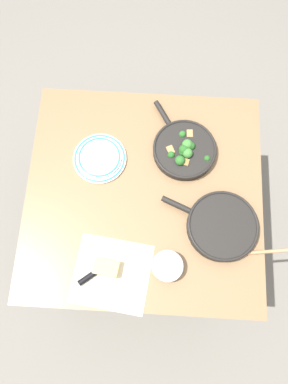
% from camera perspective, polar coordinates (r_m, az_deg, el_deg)
% --- Properties ---
extents(ground_plane, '(14.00, 14.00, 0.00)m').
position_cam_1_polar(ground_plane, '(2.25, 0.00, -5.59)').
color(ground_plane, slate).
extents(dining_table_red, '(1.04, 1.00, 0.76)m').
position_cam_1_polar(dining_table_red, '(1.59, 0.00, -1.08)').
color(dining_table_red, olive).
rests_on(dining_table_red, ground_plane).
extents(skillet_broccoli, '(0.29, 0.38, 0.08)m').
position_cam_1_polar(skillet_broccoli, '(1.56, 6.70, 7.06)').
color(skillet_broccoli, black).
rests_on(skillet_broccoli, dining_table_red).
extents(skillet_eggs, '(0.41, 0.30, 0.05)m').
position_cam_1_polar(skillet_eggs, '(1.48, 12.80, -5.56)').
color(skillet_eggs, black).
rests_on(skillet_eggs, dining_table_red).
extents(wooden_spoon, '(0.40, 0.08, 0.02)m').
position_cam_1_polar(wooden_spoon, '(1.52, 18.15, -9.54)').
color(wooden_spoon, tan).
rests_on(wooden_spoon, dining_table_red).
extents(parchment_sheet, '(0.34, 0.32, 0.00)m').
position_cam_1_polar(parchment_sheet, '(1.45, -5.40, -13.40)').
color(parchment_sheet, beige).
rests_on(parchment_sheet, dining_table_red).
extents(grater_knife, '(0.20, 0.17, 0.02)m').
position_cam_1_polar(grater_knife, '(1.45, -7.93, -13.02)').
color(grater_knife, silver).
rests_on(grater_knife, dining_table_red).
extents(cheese_block, '(0.11, 0.08, 0.05)m').
position_cam_1_polar(cheese_block, '(1.43, -6.28, -12.42)').
color(cheese_block, '#EACC66').
rests_on(cheese_block, dining_table_red).
extents(dinner_plate_stack, '(0.24, 0.24, 0.03)m').
position_cam_1_polar(dinner_plate_stack, '(1.56, -7.41, 5.65)').
color(dinner_plate_stack, white).
rests_on(dinner_plate_stack, dining_table_red).
extents(prep_bowl_steel, '(0.13, 0.13, 0.06)m').
position_cam_1_polar(prep_bowl_steel, '(1.42, 3.87, -12.26)').
color(prep_bowl_steel, '#B7B7BC').
rests_on(prep_bowl_steel, dining_table_red).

